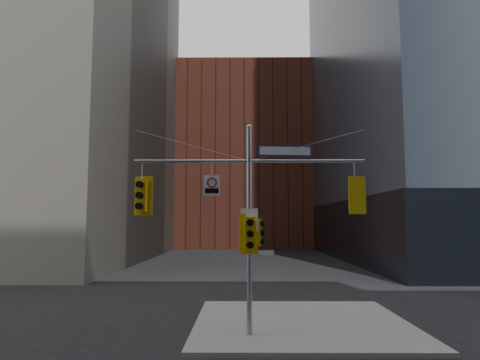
{
  "coord_description": "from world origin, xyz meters",
  "views": [
    {
      "loc": [
        -0.22,
        -12.7,
        3.9
      ],
      "look_at": [
        -0.32,
        2.0,
        5.34
      ],
      "focal_mm": 32.0,
      "sensor_mm": 36.0,
      "label": 1
    }
  ],
  "objects_px": {
    "traffic_light_pole_front": "(249,234)",
    "street_sign_blade": "(285,151)",
    "signal_assembly": "(249,207)",
    "traffic_light_west_arm": "(142,196)",
    "regulatory_sign_arm": "(212,185)",
    "traffic_light_east_arm": "(355,195)",
    "traffic_light_pole_side": "(259,232)"
  },
  "relations": [
    {
      "from": "signal_assembly",
      "to": "traffic_light_east_arm",
      "type": "relative_size",
      "value": 6.24
    },
    {
      "from": "traffic_light_pole_side",
      "to": "traffic_light_pole_front",
      "type": "height_order",
      "value": "traffic_light_pole_front"
    },
    {
      "from": "signal_assembly",
      "to": "traffic_light_pole_front",
      "type": "bearing_deg",
      "value": -90.15
    },
    {
      "from": "traffic_light_east_arm",
      "to": "regulatory_sign_arm",
      "type": "distance_m",
      "value": 4.95
    },
    {
      "from": "traffic_light_pole_front",
      "to": "street_sign_blade",
      "type": "xyz_separation_m",
      "value": [
        1.25,
        0.27,
        2.85
      ]
    },
    {
      "from": "traffic_light_west_arm",
      "to": "street_sign_blade",
      "type": "distance_m",
      "value": 5.2
    },
    {
      "from": "traffic_light_west_arm",
      "to": "street_sign_blade",
      "type": "xyz_separation_m",
      "value": [
        4.97,
        -0.01,
        1.55
      ]
    },
    {
      "from": "signal_assembly",
      "to": "traffic_light_pole_front",
      "type": "relative_size",
      "value": 5.85
    },
    {
      "from": "traffic_light_pole_front",
      "to": "street_sign_blade",
      "type": "height_order",
      "value": "street_sign_blade"
    },
    {
      "from": "traffic_light_pole_side",
      "to": "street_sign_blade",
      "type": "height_order",
      "value": "street_sign_blade"
    },
    {
      "from": "traffic_light_west_arm",
      "to": "regulatory_sign_arm",
      "type": "relative_size",
      "value": 1.93
    },
    {
      "from": "signal_assembly",
      "to": "street_sign_blade",
      "type": "distance_m",
      "value": 2.3
    },
    {
      "from": "traffic_light_east_arm",
      "to": "traffic_light_pole_side",
      "type": "relative_size",
      "value": 1.37
    },
    {
      "from": "traffic_light_pole_side",
      "to": "regulatory_sign_arm",
      "type": "distance_m",
      "value": 2.29
    },
    {
      "from": "signal_assembly",
      "to": "traffic_light_west_arm",
      "type": "bearing_deg",
      "value": 179.79
    },
    {
      "from": "traffic_light_west_arm",
      "to": "traffic_light_pole_front",
      "type": "xyz_separation_m",
      "value": [
        3.72,
        -0.28,
        -1.3
      ]
    },
    {
      "from": "traffic_light_pole_side",
      "to": "traffic_light_pole_front",
      "type": "xyz_separation_m",
      "value": [
        -0.32,
        -0.27,
        -0.04
      ]
    },
    {
      "from": "regulatory_sign_arm",
      "to": "traffic_light_pole_front",
      "type": "bearing_deg",
      "value": -15.58
    },
    {
      "from": "signal_assembly",
      "to": "street_sign_blade",
      "type": "height_order",
      "value": "signal_assembly"
    },
    {
      "from": "traffic_light_east_arm",
      "to": "traffic_light_pole_side",
      "type": "bearing_deg",
      "value": -9.32
    },
    {
      "from": "traffic_light_pole_front",
      "to": "regulatory_sign_arm",
      "type": "xyz_separation_m",
      "value": [
        -1.29,
        0.25,
        1.67
      ]
    },
    {
      "from": "signal_assembly",
      "to": "regulatory_sign_arm",
      "type": "relative_size",
      "value": 11.3
    },
    {
      "from": "signal_assembly",
      "to": "traffic_light_pole_front",
      "type": "height_order",
      "value": "signal_assembly"
    },
    {
      "from": "traffic_light_west_arm",
      "to": "traffic_light_east_arm",
      "type": "relative_size",
      "value": 1.06
    },
    {
      "from": "traffic_light_east_arm",
      "to": "traffic_light_west_arm",
      "type": "bearing_deg",
      "value": -9.41
    },
    {
      "from": "traffic_light_pole_side",
      "to": "traffic_light_pole_front",
      "type": "bearing_deg",
      "value": 138.44
    },
    {
      "from": "traffic_light_pole_side",
      "to": "signal_assembly",
      "type": "bearing_deg",
      "value": 98.73
    },
    {
      "from": "signal_assembly",
      "to": "street_sign_blade",
      "type": "bearing_deg",
      "value": 0.16
    },
    {
      "from": "street_sign_blade",
      "to": "regulatory_sign_arm",
      "type": "distance_m",
      "value": 2.8
    },
    {
      "from": "street_sign_blade",
      "to": "traffic_light_west_arm",
      "type": "bearing_deg",
      "value": 173.72
    },
    {
      "from": "signal_assembly",
      "to": "traffic_light_west_arm",
      "type": "distance_m",
      "value": 3.74
    },
    {
      "from": "traffic_light_west_arm",
      "to": "traffic_light_pole_side",
      "type": "xyz_separation_m",
      "value": [
        4.04,
        -0.01,
        -1.26
      ]
    }
  ]
}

